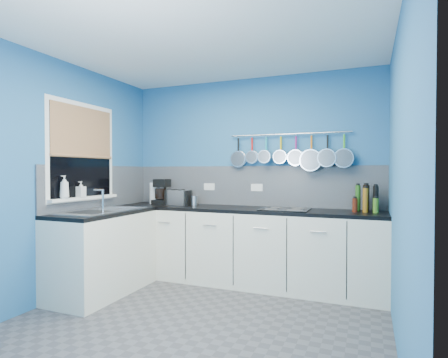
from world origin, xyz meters
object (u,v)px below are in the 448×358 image
Objects in this scene: soap_bottle_b at (81,189)px; paper_towel at (154,193)px; soap_bottle_a at (64,187)px; hob at (285,209)px; toaster at (178,198)px; canister at (194,201)px; coffee_maker at (161,192)px.

soap_bottle_b reaches higher than paper_towel.
soap_bottle_a is 0.45× the size of hob.
toaster is (0.66, 1.23, -0.17)m from soap_bottle_a.
soap_bottle_b is 0.58× the size of toaster.
canister is at bearing 174.69° from hob.
coffee_maker is 2.75× the size of canister.
coffee_maker is at bearing 177.43° from hob.
soap_bottle_b reaches higher than toaster.
toaster is at bearing -171.43° from canister.
paper_towel is 1.81m from hob.
hob is (2.06, 1.15, -0.26)m from soap_bottle_a.
coffee_maker is at bearing 71.77° from soap_bottle_a.
toaster is at bearing -7.00° from paper_towel.
soap_bottle_b is 0.33× the size of hob.
soap_bottle_a reaches higher than soap_bottle_b.
coffee_maker is at bearing 67.89° from soap_bottle_b.
canister is at bearing 55.56° from soap_bottle_a.
paper_towel is (0.26, 1.28, -0.13)m from soap_bottle_a.
toaster is at bearing -0.66° from coffee_maker.
paper_towel is at bearing 157.50° from coffee_maker.
soap_bottle_b is 1.43× the size of canister.
paper_towel is 0.15m from coffee_maker.
toaster reaches higher than canister.
paper_towel is 0.85× the size of coffee_maker.
soap_bottle_a is at bearing -109.39° from toaster.
paper_towel reaches higher than hob.
soap_bottle_b is at bearing -130.03° from canister.
soap_bottle_a is 0.72× the size of coffee_maker.
coffee_maker reaches higher than hob.
hob is (1.80, -0.13, -0.13)m from paper_towel.
paper_towel is 0.53× the size of hob.
hob is at bearing -4.06° from paper_towel.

